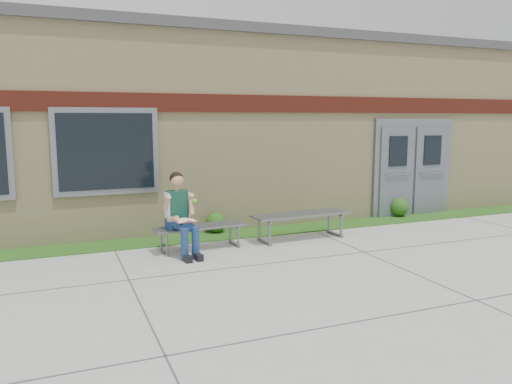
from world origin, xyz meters
name	(u,v)px	position (x,y,z in m)	size (l,w,h in m)	color
ground	(328,267)	(0.00, 0.00, 0.00)	(80.00, 80.00, 0.00)	#9E9E99
grass_strip	(264,231)	(0.00, 2.60, 0.01)	(16.00, 0.80, 0.02)	#1A4913
school_building	(213,126)	(0.00, 5.99, 2.10)	(16.20, 6.22, 4.20)	beige
bench_left	(200,231)	(-1.57, 1.78, 0.33)	(1.66, 0.56, 0.43)	slate
bench_right	(301,219)	(0.43, 1.78, 0.39)	(1.97, 0.64, 0.51)	slate
girl	(181,213)	(-1.97, 1.56, 0.71)	(0.56, 0.91, 1.41)	navy
shrub_mid	(216,223)	(-0.94, 2.85, 0.22)	(0.40, 0.40, 0.40)	#1A4913
shrub_east	(399,207)	(3.57, 2.85, 0.24)	(0.43, 0.43, 0.43)	#1A4913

